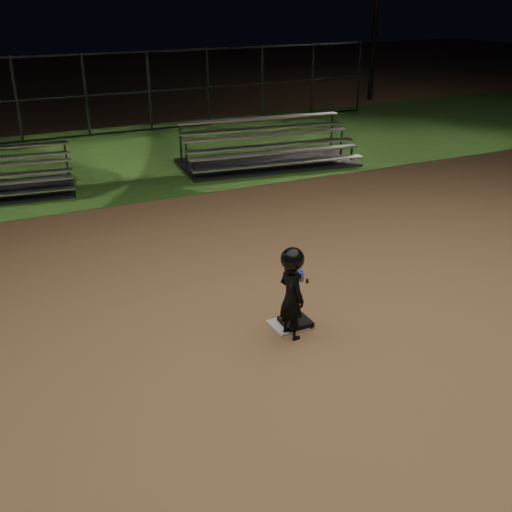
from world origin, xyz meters
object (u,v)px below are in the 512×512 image
at_px(batting_tee, 296,314).
at_px(bleacher_right, 268,156).
at_px(home_plate, 288,325).
at_px(child_batter, 292,291).

height_order(batting_tee, bleacher_right, bleacher_right).
bearing_deg(home_plate, child_batter, -109.35).
relative_size(home_plate, bleacher_right, 0.10).
relative_size(child_batter, bleacher_right, 0.27).
bearing_deg(batting_tee, child_batter, -131.60).
xyz_separation_m(home_plate, batting_tee, (0.11, -0.03, 0.16)).
bearing_deg(child_batter, bleacher_right, -37.57).
distance_m(batting_tee, child_batter, 0.58).
xyz_separation_m(batting_tee, child_batter, (-0.19, -0.22, 0.51)).
bearing_deg(batting_tee, home_plate, 165.40).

